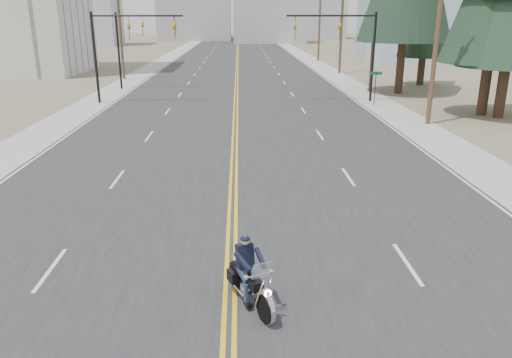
% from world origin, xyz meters
% --- Properties ---
extents(road, '(20.00, 200.00, 0.01)m').
position_xyz_m(road, '(0.00, 70.00, 0.01)').
color(road, '#303033').
rests_on(road, ground).
extents(sidewalk_left, '(3.00, 200.00, 0.01)m').
position_xyz_m(sidewalk_left, '(-11.50, 70.00, 0.01)').
color(sidewalk_left, '#A5A5A0').
rests_on(sidewalk_left, ground).
extents(sidewalk_right, '(3.00, 200.00, 0.01)m').
position_xyz_m(sidewalk_right, '(11.50, 70.00, 0.01)').
color(sidewalk_right, '#A5A5A0').
rests_on(sidewalk_right, ground).
extents(traffic_mast_left, '(7.10, 0.26, 7.00)m').
position_xyz_m(traffic_mast_left, '(-8.98, 32.00, 4.94)').
color(traffic_mast_left, black).
rests_on(traffic_mast_left, ground).
extents(traffic_mast_right, '(7.10, 0.26, 7.00)m').
position_xyz_m(traffic_mast_right, '(8.98, 32.00, 4.94)').
color(traffic_mast_right, black).
rests_on(traffic_mast_right, ground).
extents(traffic_mast_far, '(6.10, 0.26, 7.00)m').
position_xyz_m(traffic_mast_far, '(-9.31, 40.00, 4.87)').
color(traffic_mast_far, black).
rests_on(traffic_mast_far, ground).
extents(street_sign, '(0.90, 0.06, 2.62)m').
position_xyz_m(street_sign, '(10.80, 30.00, 1.80)').
color(street_sign, black).
rests_on(street_sign, ground).
extents(utility_pole_b, '(2.20, 0.30, 11.50)m').
position_xyz_m(utility_pole_b, '(12.50, 23.00, 5.98)').
color(utility_pole_b, brown).
rests_on(utility_pole_b, ground).
extents(utility_pole_c, '(2.20, 0.30, 11.00)m').
position_xyz_m(utility_pole_c, '(12.50, 38.00, 5.73)').
color(utility_pole_c, brown).
rests_on(utility_pole_c, ground).
extents(utility_pole_d, '(2.20, 0.30, 11.50)m').
position_xyz_m(utility_pole_d, '(12.50, 53.00, 5.98)').
color(utility_pole_d, brown).
rests_on(utility_pole_d, ground).
extents(utility_pole_e, '(2.20, 0.30, 11.00)m').
position_xyz_m(utility_pole_e, '(12.50, 70.00, 5.73)').
color(utility_pole_e, brown).
rests_on(utility_pole_e, ground).
extents(utility_pole_left, '(2.20, 0.30, 10.50)m').
position_xyz_m(utility_pole_left, '(-12.50, 48.00, 5.48)').
color(utility_pole_left, brown).
rests_on(utility_pole_left, ground).
extents(haze_bldg_b, '(18.00, 14.00, 14.00)m').
position_xyz_m(haze_bldg_b, '(8.00, 125.00, 7.00)').
color(haze_bldg_b, '#ADB2B7').
rests_on(haze_bldg_b, ground).
extents(haze_bldg_c, '(16.00, 12.00, 18.00)m').
position_xyz_m(haze_bldg_c, '(40.00, 110.00, 9.00)').
color(haze_bldg_c, '#B7BCC6').
rests_on(haze_bldg_c, ground).
extents(haze_bldg_e, '(14.00, 14.00, 12.00)m').
position_xyz_m(haze_bldg_e, '(25.00, 150.00, 6.00)').
color(haze_bldg_e, '#B7BCC6').
rests_on(haze_bldg_e, ground).
extents(haze_bldg_f, '(12.00, 12.00, 16.00)m').
position_xyz_m(haze_bldg_f, '(-50.00, 130.00, 8.00)').
color(haze_bldg_f, '#ADB2B7').
rests_on(haze_bldg_f, ground).
extents(motorcyclist, '(1.77, 2.41, 1.73)m').
position_xyz_m(motorcyclist, '(0.51, 2.06, 0.86)').
color(motorcyclist, black).
rests_on(motorcyclist, ground).
extents(conifer_far, '(5.21, 5.21, 13.95)m').
position_xyz_m(conifer_far, '(18.61, 41.98, 8.00)').
color(conifer_far, '#382619').
rests_on(conifer_far, ground).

